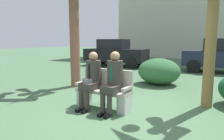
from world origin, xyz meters
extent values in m
plane|color=#456646|center=(0.00, 0.00, 0.00)|extent=(80.00, 80.00, 0.00)
cube|color=#B7AD9E|center=(-0.35, 0.08, 0.42)|extent=(1.29, 0.44, 0.07)
cube|color=#B7AD9E|center=(-0.35, 0.27, 0.68)|extent=(1.29, 0.06, 0.45)
cube|color=#B7AD9E|center=(-0.95, 0.08, 0.55)|extent=(0.08, 0.44, 0.06)
cube|color=#B7AD9E|center=(0.25, 0.08, 0.55)|extent=(0.08, 0.44, 0.06)
cube|color=silver|center=(-0.89, 0.08, 0.19)|extent=(0.20, 0.37, 0.38)
cube|color=silver|center=(0.19, 0.08, 0.19)|extent=(0.20, 0.37, 0.38)
cube|color=#38332D|center=(-0.63, -0.09, 0.53)|extent=(0.32, 0.38, 0.16)
cylinder|color=#38332D|center=(-0.71, -0.28, 0.23)|extent=(0.11, 0.11, 0.45)
cylinder|color=#38332D|center=(-0.55, -0.28, 0.23)|extent=(0.11, 0.11, 0.45)
cube|color=black|center=(-0.71, -0.34, 0.04)|extent=(0.09, 0.22, 0.07)
cube|color=black|center=(-0.55, -0.34, 0.04)|extent=(0.09, 0.22, 0.07)
cylinder|color=#38332D|center=(-0.63, 0.10, 0.84)|extent=(0.34, 0.34, 0.52)
cube|color=black|center=(-0.63, -0.07, 0.86)|extent=(0.05, 0.01, 0.34)
sphere|color=#9E7556|center=(-0.63, 0.10, 1.20)|extent=(0.21, 0.21, 0.21)
cylinder|color=slate|center=(-0.66, -0.11, 0.66)|extent=(0.24, 0.24, 0.09)
cube|color=#38332D|center=(-0.06, -0.09, 0.53)|extent=(0.32, 0.38, 0.16)
cylinder|color=#38332D|center=(-0.14, -0.28, 0.23)|extent=(0.11, 0.11, 0.45)
cylinder|color=#38332D|center=(0.02, -0.28, 0.23)|extent=(0.11, 0.11, 0.45)
cube|color=black|center=(-0.14, -0.34, 0.04)|extent=(0.09, 0.22, 0.07)
cube|color=black|center=(0.02, -0.34, 0.04)|extent=(0.09, 0.22, 0.07)
cylinder|color=#38332D|center=(-0.06, 0.10, 0.85)|extent=(0.34, 0.34, 0.55)
cube|color=#144C3D|center=(-0.06, -0.07, 0.87)|extent=(0.05, 0.01, 0.35)
sphere|color=#9E7556|center=(-0.06, 0.10, 1.22)|extent=(0.21, 0.21, 0.21)
cylinder|color=brown|center=(-2.43, 1.57, 1.72)|extent=(0.33, 0.33, 3.43)
cylinder|color=brown|center=(1.71, 1.39, 1.96)|extent=(0.24, 0.24, 3.92)
ellipsoid|color=#2E6137|center=(-0.01, 3.30, 0.47)|extent=(1.50, 1.38, 0.94)
cube|color=black|center=(-3.92, 7.22, 0.70)|extent=(3.95, 1.70, 0.76)
cube|color=black|center=(-4.07, 7.21, 1.38)|extent=(1.75, 1.42, 0.60)
cylinder|color=black|center=(-2.59, 8.05, 0.32)|extent=(0.64, 0.16, 0.64)
cylinder|color=black|center=(-2.53, 6.49, 0.32)|extent=(0.64, 0.16, 0.64)
cylinder|color=black|center=(-5.31, 7.95, 0.32)|extent=(0.64, 0.16, 0.64)
cylinder|color=black|center=(-5.26, 6.39, 0.32)|extent=(0.64, 0.16, 0.64)
cube|color=black|center=(1.90, 7.50, 1.38)|extent=(1.78, 1.46, 0.60)
cylinder|color=black|center=(0.64, 8.20, 0.32)|extent=(0.65, 0.18, 0.64)
cylinder|color=black|center=(0.73, 6.65, 0.32)|extent=(0.65, 0.18, 0.64)
camera|label=1|loc=(1.99, -3.63, 1.54)|focal=31.52mm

